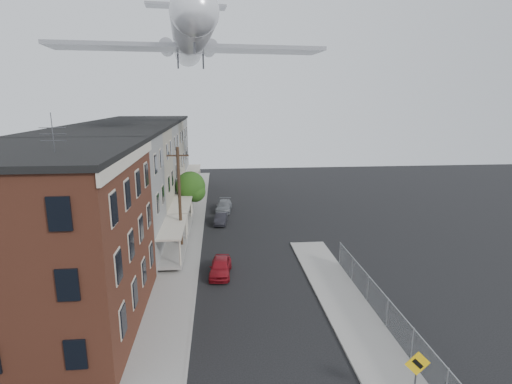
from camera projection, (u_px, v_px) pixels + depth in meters
sidewalk_left at (188, 229)px, 39.99m from camera, size 3.00×62.00×0.12m
sidewalk_right at (355, 320)px, 23.54m from camera, size 3.00×26.00×0.12m
curb_left at (203, 228)px, 40.12m from camera, size 0.15×62.00×0.14m
curb_right at (331, 321)px, 23.41m from camera, size 0.15×26.00×0.14m
corner_building at (42, 242)px, 21.76m from camera, size 10.31×12.30×12.15m
row_house_a at (95, 200)px, 30.98m from camera, size 11.98×7.00×10.30m
row_house_b at (117, 182)px, 37.77m from camera, size 11.98×7.00×10.30m
row_house_c at (132, 169)px, 44.56m from camera, size 11.98×7.00×10.30m
row_house_d at (143, 160)px, 51.35m from camera, size 11.98×7.00×10.30m
row_house_e at (152, 153)px, 58.14m from camera, size 11.98×7.00×10.30m
chainlink_fence at (387, 313)px, 22.50m from camera, size 0.06×18.06×1.90m
warning_sign at (417, 371)px, 16.32m from camera, size 1.10×0.11×2.80m
utility_pole at (180, 199)px, 33.12m from camera, size 1.80×0.26×9.00m
street_tree at (192, 188)px, 43.05m from camera, size 3.22×3.20×5.20m
car_near at (220, 267)px, 29.55m from camera, size 1.85×3.88×1.28m
car_mid at (221, 218)px, 41.84m from camera, size 1.55×3.51×1.12m
car_far at (224, 206)px, 46.53m from camera, size 2.11×4.32×1.21m
airplane at (190, 39)px, 40.61m from camera, size 26.30×30.03×8.67m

